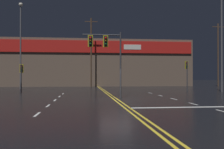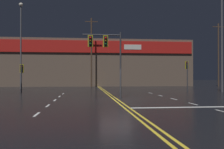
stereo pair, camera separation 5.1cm
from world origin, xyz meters
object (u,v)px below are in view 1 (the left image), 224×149
(traffic_signal_corner_northeast, at_px, (187,69))
(streetlight_near_right, at_px, (222,29))
(traffic_signal_median, at_px, (105,48))
(traffic_signal_corner_northwest, at_px, (21,72))
(streetlight_far_left, at_px, (21,36))

(traffic_signal_corner_northeast, xyz_separation_m, streetlight_near_right, (3.30, -2.30, 4.61))
(streetlight_near_right, bearing_deg, traffic_signal_median, -154.78)
(traffic_signal_corner_northwest, bearing_deg, traffic_signal_corner_northeast, 0.56)
(streetlight_near_right, bearing_deg, streetlight_far_left, 160.13)
(streetlight_near_right, height_order, streetlight_far_left, streetlight_far_left)
(traffic_signal_corner_northeast, bearing_deg, traffic_signal_median, -140.57)
(traffic_signal_corner_northwest, distance_m, traffic_signal_corner_northeast, 19.99)
(streetlight_near_right, distance_m, streetlight_far_left, 26.70)
(streetlight_far_left, bearing_deg, traffic_signal_corner_northeast, -17.25)
(traffic_signal_median, bearing_deg, traffic_signal_corner_northeast, 39.43)
(traffic_signal_median, bearing_deg, streetlight_far_left, 124.42)
(traffic_signal_median, distance_m, streetlight_near_right, 16.10)
(traffic_signal_median, bearing_deg, traffic_signal_corner_northwest, 135.55)
(streetlight_near_right, xyz_separation_m, streetlight_far_left, (-25.11, 9.08, 0.24))
(streetlight_far_left, bearing_deg, streetlight_near_right, -19.87)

